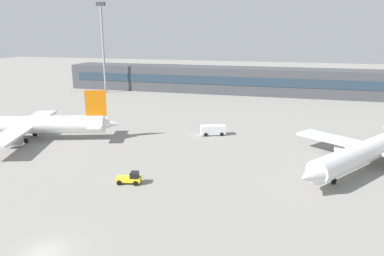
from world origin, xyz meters
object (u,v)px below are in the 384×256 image
baggage_tug_yellow (130,178)px  floodlight_tower_west (103,42)px  service_van_white (213,130)px  airplane_near (18,125)px  airplane_mid (372,149)px

baggage_tug_yellow → floodlight_tower_west: 85.77m
baggage_tug_yellow → service_van_white: (6.42, 28.26, 0.31)m
airplane_near → service_van_white: bearing=20.1°
airplane_near → service_van_white: (37.41, 13.66, -1.95)m
airplane_mid → floodlight_tower_west: 96.75m
service_van_white → baggage_tug_yellow: bearing=-102.8°
airplane_near → floodlight_tower_west: floodlight_tower_west is taller
service_van_white → floodlight_tower_west: size_ratio=0.18×
airplane_near → baggage_tug_yellow: airplane_near is taller
baggage_tug_yellow → floodlight_tower_west: floodlight_tower_west is taller
floodlight_tower_west → airplane_near: bearing=-79.0°
baggage_tug_yellow → airplane_mid: bearing=25.3°
airplane_mid → baggage_tug_yellow: (-35.17, -16.60, -2.19)m
airplane_mid → baggage_tug_yellow: size_ratio=8.91×
airplane_near → floodlight_tower_west: size_ratio=1.28×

